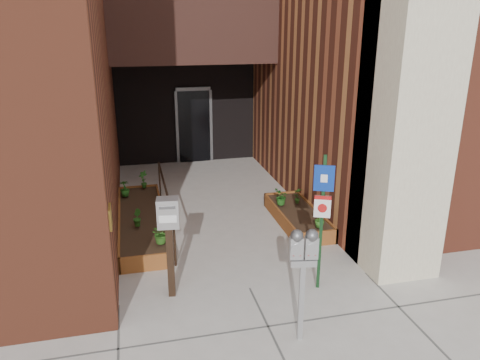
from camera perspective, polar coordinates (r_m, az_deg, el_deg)
ground at (r=7.53m, az=1.19°, el=-13.07°), size 80.00×80.00×0.00m
planter_left at (r=9.68m, az=-11.89°, el=-5.04°), size 0.90×3.60×0.30m
planter_right at (r=9.78m, az=7.03°, el=-4.51°), size 0.80×2.20×0.30m
handrail at (r=9.42m, az=-9.10°, el=-1.50°), size 0.04×3.34×0.90m
parking_meter at (r=5.92m, az=7.74°, el=-9.15°), size 0.36×0.19×1.57m
sign_post at (r=7.06m, az=9.99°, el=-3.52°), size 0.28×0.14×2.16m
payment_dropbox at (r=6.91m, az=-8.69°, el=-5.67°), size 0.34×0.28×1.58m
shrub_left_a at (r=8.29m, az=-9.60°, el=-6.40°), size 0.40×0.40×0.37m
shrub_left_b at (r=9.06m, az=-12.47°, el=-4.51°), size 0.20×0.20×0.33m
shrub_left_c at (r=10.63m, az=-13.88°, el=-0.99°), size 0.23×0.23×0.36m
shrub_left_d at (r=11.05m, az=-11.70°, el=0.06°), size 0.31×0.31×0.41m
shrub_right_a at (r=8.91m, az=9.69°, el=-4.68°), size 0.26×0.26×0.33m
shrub_right_b at (r=9.99m, az=7.05°, el=-1.87°), size 0.19×0.19×0.35m
shrub_right_c at (r=9.87m, az=5.06°, el=-2.08°), size 0.42×0.42×0.35m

